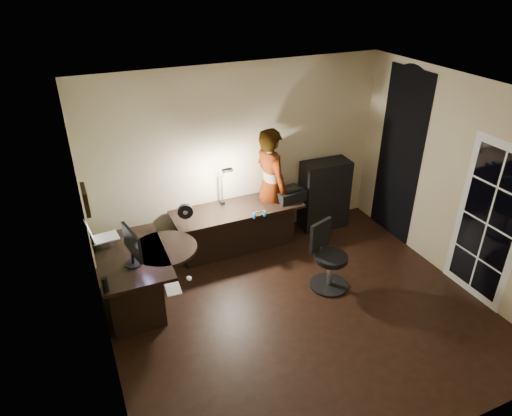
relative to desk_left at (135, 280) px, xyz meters
name	(u,v)px	position (x,y,z in m)	size (l,w,h in m)	color
floor	(301,313)	(1.83, -0.98, -0.39)	(4.50, 4.00, 0.01)	black
ceiling	(314,99)	(1.83, -0.98, 2.32)	(4.50, 4.00, 0.01)	silver
wall_back	(239,156)	(1.83, 1.03, 0.97)	(4.50, 0.01, 2.70)	beige
wall_front	(436,340)	(1.83, -2.98, 0.97)	(4.50, 0.01, 2.70)	beige
wall_left	(96,268)	(-0.42, -0.98, 0.97)	(0.01, 4.00, 2.70)	beige
wall_right	(460,184)	(4.08, -0.98, 0.97)	(0.01, 4.00, 2.70)	beige
green_wall_overlay	(98,268)	(-0.41, -0.98, 0.97)	(0.00, 4.00, 2.70)	#485B27
arched_doorway	(399,156)	(4.07, 0.17, 0.92)	(0.01, 0.90, 2.60)	black
french_door	(487,224)	(4.07, -1.53, 0.67)	(0.02, 0.92, 2.10)	white
framed_picture	(85,200)	(-0.39, -0.53, 1.47)	(0.04, 0.30, 0.25)	black
desk_left	(135,280)	(0.00, 0.00, 0.00)	(0.81, 1.32, 0.76)	black
desk_right	(238,229)	(1.64, 0.65, -0.02)	(1.91, 0.67, 0.72)	black
cabinet	(324,195)	(3.19, 0.76, 0.19)	(0.76, 0.38, 1.13)	black
laptop_stand	(102,242)	(-0.28, 0.36, 0.43)	(0.21, 0.18, 0.09)	silver
laptop	(104,230)	(-0.24, 0.36, 0.59)	(0.34, 0.32, 0.23)	silver
monitor	(132,252)	(-0.01, -0.21, 0.55)	(0.10, 0.50, 0.33)	black
mouse	(189,278)	(0.50, -0.75, 0.40)	(0.06, 0.09, 0.03)	silver
phone	(133,263)	(-0.01, -0.18, 0.39)	(0.07, 0.14, 0.01)	black
pen	(130,262)	(-0.04, -0.16, 0.39)	(0.01, 0.15, 0.01)	black
speaker	(105,285)	(-0.36, -0.58, 0.47)	(0.07, 0.07, 0.17)	black
notepad	(173,289)	(0.30, -0.85, 0.39)	(0.16, 0.22, 0.01)	silver
desk_fan	(185,215)	(0.83, 0.51, 0.48)	(0.21, 0.11, 0.32)	black
headphones	(259,214)	(1.84, 0.31, 0.37)	(0.21, 0.09, 0.10)	#1D5394
printer	(289,194)	(2.46, 0.60, 0.42)	(0.42, 0.33, 0.19)	black
desk_lamp	(222,183)	(1.48, 0.85, 0.69)	(0.18, 0.33, 0.73)	black
office_chair	(331,258)	(2.43, -0.67, 0.08)	(0.51, 0.51, 0.92)	black
person	(271,186)	(2.23, 0.77, 0.53)	(0.65, 0.43, 1.81)	#D8A88C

